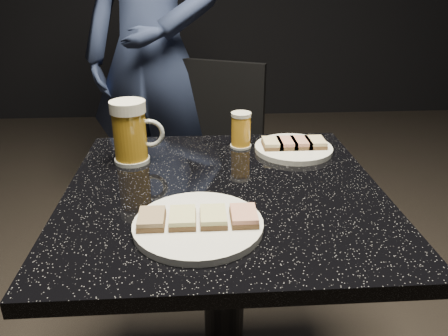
# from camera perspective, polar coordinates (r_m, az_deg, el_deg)

# --- Properties ---
(plate_large) EXTENTS (0.25, 0.25, 0.01)m
(plate_large) POSITION_cam_1_polar(r_m,az_deg,el_deg) (0.83, -3.39, -7.44)
(plate_large) COLOR white
(plate_large) RESTS_ON table
(plate_small) EXTENTS (0.21, 0.21, 0.01)m
(plate_small) POSITION_cam_1_polar(r_m,az_deg,el_deg) (1.19, 9.05, 2.52)
(plate_small) COLOR white
(plate_small) RESTS_ON table
(patron) EXTENTS (0.71, 0.56, 1.71)m
(patron) POSITION_cam_1_polar(r_m,az_deg,el_deg) (2.00, -9.31, 14.19)
(patron) COLOR navy
(patron) RESTS_ON floor
(table) EXTENTS (0.70, 0.70, 0.75)m
(table) POSITION_cam_1_polar(r_m,az_deg,el_deg) (1.10, 0.00, -13.98)
(table) COLOR black
(table) RESTS_ON floor
(beer_mug) EXTENTS (0.13, 0.09, 0.16)m
(beer_mug) POSITION_cam_1_polar(r_m,az_deg,el_deg) (1.11, -12.07, 4.63)
(beer_mug) COLOR silver
(beer_mug) RESTS_ON table
(beer_tumbler) EXTENTS (0.06, 0.06, 0.10)m
(beer_tumbler) POSITION_cam_1_polar(r_m,az_deg,el_deg) (1.19, 2.22, 4.96)
(beer_tumbler) COLOR silver
(beer_tumbler) RESTS_ON table
(chair) EXTENTS (0.50, 0.50, 0.86)m
(chair) POSITION_cam_1_polar(r_m,az_deg,el_deg) (1.86, -1.47, 2.23)
(chair) COLOR black
(chair) RESTS_ON floor
(canapes_on_plate_large) EXTENTS (0.22, 0.07, 0.02)m
(canapes_on_plate_large) POSITION_cam_1_polar(r_m,az_deg,el_deg) (0.82, -3.42, -6.46)
(canapes_on_plate_large) COLOR #4C3521
(canapes_on_plate_large) RESTS_ON plate_large
(canapes_on_plate_small) EXTENTS (0.17, 0.07, 0.02)m
(canapes_on_plate_small) POSITION_cam_1_polar(r_m,az_deg,el_deg) (1.19, 9.10, 3.25)
(canapes_on_plate_small) COLOR #4C3521
(canapes_on_plate_small) RESTS_ON plate_small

